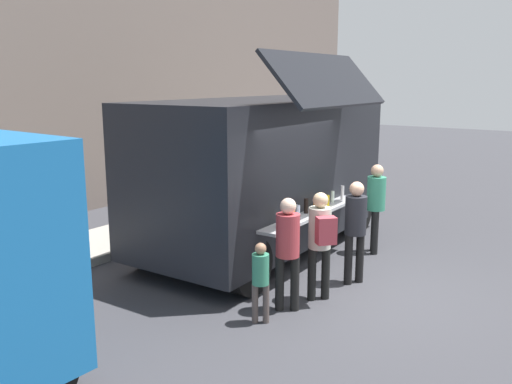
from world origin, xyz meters
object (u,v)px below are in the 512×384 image
object	(u,v)px
customer_front_ordering	(355,223)
customer_extra_browsing	(376,201)
child_near_queue	(261,276)
food_truck_main	(265,169)
customer_rear_waiting	(288,244)
customer_mid_with_backpack	(321,236)
trash_bin	(279,179)

from	to	relation	value
customer_front_ordering	customer_extra_browsing	bearing A→B (deg)	-47.94
customer_extra_browsing	child_near_queue	size ratio (longest dim) A/B	1.51
food_truck_main	customer_rear_waiting	bearing A→B (deg)	-140.82
customer_mid_with_backpack	food_truck_main	bearing A→B (deg)	3.90
customer_rear_waiting	customer_front_ordering	bearing A→B (deg)	-44.72
customer_front_ordering	customer_mid_with_backpack	xyz separation A→B (m)	(-0.93, 0.11, 0.00)
customer_rear_waiting	customer_extra_browsing	distance (m)	3.17
customer_front_ordering	child_near_queue	bearing A→B (deg)	108.90
customer_front_ordering	food_truck_main	bearing A→B (deg)	12.93
customer_front_ordering	child_near_queue	distance (m)	2.11
customer_extra_browsing	child_near_queue	distance (m)	3.74
customer_mid_with_backpack	customer_extra_browsing	distance (m)	2.61
trash_bin	customer_rear_waiting	xyz separation A→B (m)	(-6.17, -4.20, 0.46)
customer_rear_waiting	customer_extra_browsing	bearing A→B (deg)	-31.86
customer_front_ordering	child_near_queue	size ratio (longest dim) A/B	1.48
customer_front_ordering	customer_extra_browsing	size ratio (longest dim) A/B	0.99
food_truck_main	customer_front_ordering	bearing A→B (deg)	-108.36
trash_bin	child_near_queue	size ratio (longest dim) A/B	0.92
customer_extra_browsing	trash_bin	bearing A→B (deg)	-62.23
food_truck_main	customer_front_ordering	size ratio (longest dim) A/B	3.36
customer_front_ordering	customer_mid_with_backpack	distance (m)	0.94
customer_extra_browsing	child_near_queue	bearing A→B (deg)	64.03
food_truck_main	customer_mid_with_backpack	xyz separation A→B (m)	(-1.56, -2.08, -0.57)
customer_front_ordering	customer_extra_browsing	distance (m)	1.71
customer_extra_browsing	customer_rear_waiting	bearing A→B (deg)	65.27
trash_bin	customer_extra_browsing	world-z (taller)	customer_extra_browsing
food_truck_main	customer_extra_browsing	xyz separation A→B (m)	(1.03, -1.80, -0.56)
trash_bin	customer_rear_waiting	distance (m)	7.48
food_truck_main	customer_mid_with_backpack	distance (m)	2.66
food_truck_main	child_near_queue	world-z (taller)	food_truck_main
customer_extra_browsing	customer_mid_with_backpack	bearing A→B (deg)	69.95
child_near_queue	customer_front_ordering	bearing A→B (deg)	-44.57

